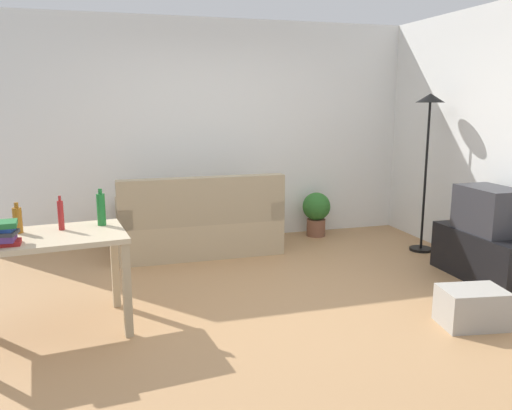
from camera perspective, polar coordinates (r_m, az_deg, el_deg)
name	(u,v)px	position (r m, az deg, el deg)	size (l,w,h in m)	color
ground_plane	(261,300)	(4.69, 0.57, -10.39)	(5.20, 4.40, 0.02)	tan
wall_rear	(209,132)	(6.50, -5.15, 8.01)	(5.20, 0.10, 2.70)	white
couch	(199,227)	(6.01, -6.27, -2.37)	(1.83, 0.84, 0.92)	tan
tv_stand	(484,256)	(5.56, 23.83, -5.14)	(0.44, 1.10, 0.48)	black
tv	(489,210)	(5.46, 24.25, -0.49)	(0.41, 0.60, 0.44)	#2D2D33
torchiere_lamp	(428,129)	(6.20, 18.45, 7.90)	(0.32, 0.32, 1.81)	black
desk	(41,250)	(4.15, -22.56, -4.58)	(1.27, 0.83, 0.76)	#C6B28E
potted_plant	(316,211)	(6.74, 6.65, -0.65)	(0.36, 0.36, 0.57)	brown
storage_box	(472,307)	(4.45, 22.66, -10.33)	(0.48, 0.34, 0.30)	#A8A399
bottle_amber	(18,220)	(4.24, -24.76, -1.49)	(0.07, 0.07, 0.23)	#9E6019
bottle_red	(61,215)	(4.21, -20.69, -1.02)	(0.04, 0.04, 0.27)	#AD2323
bottle_green	(101,209)	(4.27, -16.68, -0.42)	(0.07, 0.07, 0.29)	#1E722D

